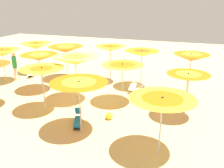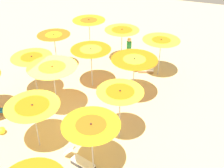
# 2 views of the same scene
# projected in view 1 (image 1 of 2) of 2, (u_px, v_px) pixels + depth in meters

# --- Properties ---
(ground) EXTENTS (41.56, 41.56, 0.04)m
(ground) POSITION_uv_depth(u_px,v_px,m) (81.00, 98.00, 13.95)
(ground) COLOR #D1B57F
(beach_umbrella_0) EXTENTS (1.94, 1.94, 2.50)m
(beach_umbrella_0) POSITION_uv_depth(u_px,v_px,m) (191.00, 57.00, 13.50)
(beach_umbrella_0) COLOR #B2B2B7
(beach_umbrella_0) RESTS_ON ground
(beach_umbrella_1) EXTENTS (2.05, 2.05, 2.41)m
(beach_umbrella_1) POSITION_uv_depth(u_px,v_px,m) (142.00, 53.00, 14.78)
(beach_umbrella_1) COLOR #B2B2B7
(beach_umbrella_1) RESTS_ON ground
(beach_umbrella_2) EXTENTS (1.91, 1.91, 2.50)m
(beach_umbrella_2) POSITION_uv_depth(u_px,v_px,m) (110.00, 48.00, 15.66)
(beach_umbrella_2) COLOR #B2B2B7
(beach_umbrella_2) RESTS_ON ground
(beach_umbrella_3) EXTENTS (2.30, 2.30, 2.37)m
(beach_umbrella_3) POSITION_uv_depth(u_px,v_px,m) (66.00, 49.00, 16.36)
(beach_umbrella_3) COLOR #B2B2B7
(beach_umbrella_3) RESTS_ON ground
(beach_umbrella_4) EXTENTS (2.12, 2.12, 2.32)m
(beach_umbrella_4) POSITION_uv_depth(u_px,v_px,m) (36.00, 46.00, 17.87)
(beach_umbrella_4) COLOR #B2B2B7
(beach_umbrella_4) RESTS_ON ground
(beach_umbrella_5) EXTENTS (1.90, 1.90, 2.23)m
(beach_umbrella_5) POSITION_uv_depth(u_px,v_px,m) (188.00, 77.00, 10.91)
(beach_umbrella_5) COLOR #B2B2B7
(beach_umbrella_5) RESTS_ON ground
(beach_umbrella_6) EXTENTS (2.16, 2.16, 2.20)m
(beach_umbrella_6) POSITION_uv_depth(u_px,v_px,m) (122.00, 67.00, 12.57)
(beach_umbrella_6) COLOR #B2B2B7
(beach_umbrella_6) RESTS_ON ground
(beach_umbrella_7) EXTENTS (2.29, 2.29, 2.54)m
(beach_umbrella_7) POSITION_uv_depth(u_px,v_px,m) (75.00, 60.00, 12.76)
(beach_umbrella_7) COLOR #B2B2B7
(beach_umbrella_7) RESTS_ON ground
(beach_umbrella_8) EXTENTS (2.14, 2.14, 2.32)m
(beach_umbrella_8) POSITION_uv_depth(u_px,v_px,m) (39.00, 57.00, 14.25)
(beach_umbrella_8) COLOR #B2B2B7
(beach_umbrella_8) RESTS_ON ground
(beach_umbrella_9) EXTENTS (2.13, 2.13, 2.27)m
(beach_umbrella_9) POSITION_uv_depth(u_px,v_px,m) (2.00, 53.00, 15.81)
(beach_umbrella_9) COLOR #B2B2B7
(beach_umbrella_9) RESTS_ON ground
(beach_umbrella_10) EXTENTS (2.25, 2.25, 2.26)m
(beach_umbrella_10) POSITION_uv_depth(u_px,v_px,m) (162.00, 104.00, 8.22)
(beach_umbrella_10) COLOR #B2B2B7
(beach_umbrella_10) RESTS_ON ground
(beach_umbrella_11) EXTENTS (2.28, 2.28, 2.30)m
(beach_umbrella_11) POSITION_uv_depth(u_px,v_px,m) (79.00, 86.00, 9.63)
(beach_umbrella_11) COLOR #B2B2B7
(beach_umbrella_11) RESTS_ON ground
(beach_umbrella_12) EXTENTS (2.06, 2.06, 2.30)m
(beach_umbrella_12) POSITION_uv_depth(u_px,v_px,m) (42.00, 72.00, 11.54)
(beach_umbrella_12) COLOR #B2B2B7
(beach_umbrella_12) RESTS_ON ground
(lounger_0) EXTENTS (0.66, 1.24, 0.58)m
(lounger_0) POSITION_uv_depth(u_px,v_px,m) (32.00, 74.00, 17.73)
(lounger_0) COLOR olive
(lounger_0) RESTS_ON ground
(lounger_1) EXTENTS (0.72, 1.21, 0.65)m
(lounger_1) POSITION_uv_depth(u_px,v_px,m) (78.00, 120.00, 10.93)
(lounger_1) COLOR olive
(lounger_1) RESTS_ON ground
(lounger_2) EXTENTS (0.70, 1.44, 0.63)m
(lounger_2) POSITION_uv_depth(u_px,v_px,m) (137.00, 87.00, 14.93)
(lounger_2) COLOR #333338
(lounger_2) RESTS_ON ground
(beachgoer_0) EXTENTS (0.30, 0.30, 1.89)m
(beachgoer_0) POSITION_uv_depth(u_px,v_px,m) (15.00, 66.00, 16.56)
(beachgoer_0) COLOR beige
(beachgoer_0) RESTS_ON ground
(beach_ball) EXTENTS (0.34, 0.34, 0.34)m
(beach_ball) POSITION_uv_depth(u_px,v_px,m) (109.00, 116.00, 11.41)
(beach_ball) COLOR yellow
(beach_ball) RESTS_ON ground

